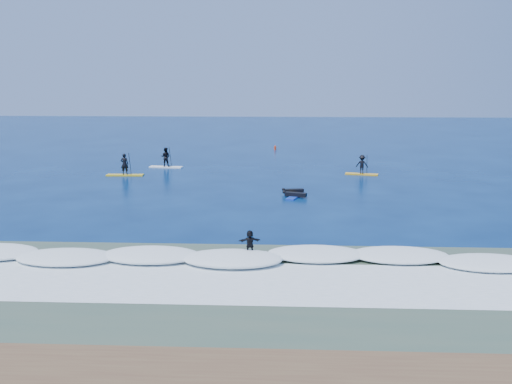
{
  "coord_description": "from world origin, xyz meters",
  "views": [
    {
      "loc": [
        3.29,
        -36.02,
        8.83
      ],
      "look_at": [
        1.49,
        3.03,
        0.6
      ],
      "focal_mm": 40.0,
      "sensor_mm": 36.0,
      "label": 1
    }
  ],
  "objects_px": {
    "sup_paddler_right": "(362,166)",
    "wave_surfer": "(250,244)",
    "prone_paddler_far": "(295,195)",
    "prone_paddler_near": "(293,191)",
    "sup_paddler_center": "(166,159)",
    "marker_buoy": "(275,148)",
    "sup_paddler_left": "(125,168)"
  },
  "relations": [
    {
      "from": "prone_paddler_far",
      "to": "wave_surfer",
      "type": "distance_m",
      "value": 14.1
    },
    {
      "from": "prone_paddler_near",
      "to": "marker_buoy",
      "type": "xyz_separation_m",
      "value": [
        -1.65,
        24.15,
        0.12
      ]
    },
    {
      "from": "sup_paddler_right",
      "to": "prone_paddler_far",
      "type": "height_order",
      "value": "sup_paddler_right"
    },
    {
      "from": "prone_paddler_near",
      "to": "marker_buoy",
      "type": "relative_size",
      "value": 3.41
    },
    {
      "from": "sup_paddler_center",
      "to": "wave_surfer",
      "type": "distance_m",
      "value": 28.13
    },
    {
      "from": "wave_surfer",
      "to": "sup_paddler_center",
      "type": "bearing_deg",
      "value": 98.01
    },
    {
      "from": "sup_paddler_left",
      "to": "sup_paddler_center",
      "type": "xyz_separation_m",
      "value": [
        2.7,
        4.43,
        0.12
      ]
    },
    {
      "from": "sup_paddler_center",
      "to": "wave_surfer",
      "type": "bearing_deg",
      "value": -64.01
    },
    {
      "from": "sup_paddler_left",
      "to": "wave_surfer",
      "type": "relative_size",
      "value": 1.8
    },
    {
      "from": "sup_paddler_right",
      "to": "prone_paddler_near",
      "type": "relative_size",
      "value": 1.39
    },
    {
      "from": "prone_paddler_near",
      "to": "wave_surfer",
      "type": "relative_size",
      "value": 1.18
    },
    {
      "from": "prone_paddler_far",
      "to": "wave_surfer",
      "type": "xyz_separation_m",
      "value": [
        -2.44,
        -13.88,
        0.57
      ]
    },
    {
      "from": "sup_paddler_center",
      "to": "wave_surfer",
      "type": "height_order",
      "value": "sup_paddler_center"
    },
    {
      "from": "marker_buoy",
      "to": "sup_paddler_center",
      "type": "bearing_deg",
      "value": -128.23
    },
    {
      "from": "wave_surfer",
      "to": "marker_buoy",
      "type": "distance_m",
      "value": 39.4
    },
    {
      "from": "sup_paddler_right",
      "to": "sup_paddler_center",
      "type": "bearing_deg",
      "value": -176.27
    },
    {
      "from": "wave_surfer",
      "to": "sup_paddler_right",
      "type": "bearing_deg",
      "value": 58.37
    },
    {
      "from": "prone_paddler_near",
      "to": "sup_paddler_right",
      "type": "bearing_deg",
      "value": -46.04
    },
    {
      "from": "wave_surfer",
      "to": "marker_buoy",
      "type": "xyz_separation_m",
      "value": [
        0.7,
        39.39,
        -0.46
      ]
    },
    {
      "from": "wave_surfer",
      "to": "marker_buoy",
      "type": "relative_size",
      "value": 2.88
    },
    {
      "from": "sup_paddler_right",
      "to": "wave_surfer",
      "type": "distance_m",
      "value": 24.97
    },
    {
      "from": "sup_paddler_right",
      "to": "wave_surfer",
      "type": "height_order",
      "value": "sup_paddler_right"
    },
    {
      "from": "sup_paddler_left",
      "to": "sup_paddler_right",
      "type": "bearing_deg",
      "value": 2.31
    },
    {
      "from": "sup_paddler_right",
      "to": "prone_paddler_near",
      "type": "distance_m",
      "value": 10.31
    },
    {
      "from": "prone_paddler_near",
      "to": "prone_paddler_far",
      "type": "distance_m",
      "value": 1.37
    },
    {
      "from": "sup_paddler_center",
      "to": "marker_buoy",
      "type": "distance_m",
      "value": 16.43
    },
    {
      "from": "sup_paddler_left",
      "to": "marker_buoy",
      "type": "distance_m",
      "value": 21.59
    },
    {
      "from": "sup_paddler_center",
      "to": "prone_paddler_near",
      "type": "bearing_deg",
      "value": -37.28
    },
    {
      "from": "sup_paddler_left",
      "to": "wave_surfer",
      "type": "xyz_separation_m",
      "value": [
        12.16,
        -22.06,
        0.03
      ]
    },
    {
      "from": "prone_paddler_near",
      "to": "prone_paddler_far",
      "type": "xyz_separation_m",
      "value": [
        0.09,
        -1.36,
        0.01
      ]
    },
    {
      "from": "sup_paddler_right",
      "to": "prone_paddler_far",
      "type": "xyz_separation_m",
      "value": [
        -6.1,
        -9.59,
        -0.62
      ]
    },
    {
      "from": "prone_paddler_near",
      "to": "sup_paddler_center",
      "type": "bearing_deg",
      "value": 37.28
    }
  ]
}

